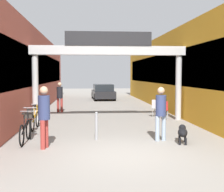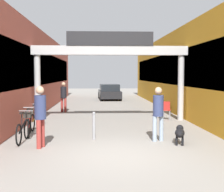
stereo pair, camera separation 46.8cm
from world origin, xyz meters
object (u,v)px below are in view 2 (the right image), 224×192
at_px(bicycle_black_nearest, 24,128).
at_px(cafe_chair_aluminium_farther, 159,107).
at_px(bicycle_red_second, 29,123).
at_px(parked_car_black, 109,92).
at_px(pedestrian_with_dog, 158,110).
at_px(pedestrian_companion, 40,112).
at_px(dog_on_leash, 180,133).
at_px(pedestrian_carrying_crate, 64,95).
at_px(cafe_chair_red_nearer, 166,109).
at_px(bicycle_orange_third, 36,118).
at_px(bollard_post_metal, 94,125).

height_order(bicycle_black_nearest, cafe_chair_aluminium_farther, bicycle_black_nearest).
height_order(bicycle_red_second, parked_car_black, parked_car_black).
height_order(bicycle_black_nearest, bicycle_red_second, same).
xyz_separation_m(pedestrian_with_dog, pedestrian_companion, (-3.64, -0.75, 0.04)).
height_order(dog_on_leash, bicycle_red_second, bicycle_red_second).
bearing_deg(pedestrian_carrying_crate, parked_car_black, 71.43).
relative_size(pedestrian_with_dog, bicycle_red_second, 1.05).
height_order(cafe_chair_red_nearer, parked_car_black, parked_car_black).
bearing_deg(cafe_chair_red_nearer, parked_car_black, 100.35).
xyz_separation_m(dog_on_leash, cafe_chair_red_nearer, (0.70, 5.13, 0.19)).
bearing_deg(cafe_chair_red_nearer, bicycle_orange_third, -159.70).
bearing_deg(cafe_chair_red_nearer, bicycle_red_second, -148.88).
bearing_deg(pedestrian_carrying_crate, bicycle_black_nearest, -93.12).
height_order(pedestrian_with_dog, bicycle_red_second, pedestrian_with_dog).
height_order(pedestrian_companion, bollard_post_metal, pedestrian_companion).
bearing_deg(pedestrian_carrying_crate, cafe_chair_red_nearer, -32.77).
bearing_deg(cafe_chair_aluminium_farther, dog_on_leash, -95.12).
bearing_deg(dog_on_leash, pedestrian_companion, -175.54).
bearing_deg(bicycle_orange_third, bicycle_black_nearest, -88.21).
bearing_deg(cafe_chair_red_nearer, pedestrian_companion, -132.16).
xyz_separation_m(dog_on_leash, bicycle_orange_third, (-5.02, 3.01, 0.09)).
relative_size(bicycle_black_nearest, parked_car_black, 0.41).
bearing_deg(parked_car_black, cafe_chair_aluminium_farther, -79.66).
bearing_deg(parked_car_black, pedestrian_with_dog, -86.86).
relative_size(pedestrian_with_dog, bicycle_black_nearest, 1.04).
distance_m(pedestrian_with_dog, bicycle_orange_third, 5.15).
relative_size(pedestrian_companion, pedestrian_carrying_crate, 1.06).
distance_m(pedestrian_carrying_crate, bicycle_black_nearest, 7.94).
bearing_deg(bicycle_red_second, cafe_chair_red_nearer, 31.12).
xyz_separation_m(pedestrian_companion, parked_car_black, (2.71, 17.68, -0.41)).
bearing_deg(bollard_post_metal, pedestrian_with_dog, -8.82).
bearing_deg(pedestrian_with_dog, cafe_chair_red_nearer, 74.53).
relative_size(dog_on_leash, parked_car_black, 0.20).
xyz_separation_m(bicycle_red_second, cafe_chair_red_nearer, (5.70, 3.44, 0.10)).
bearing_deg(cafe_chair_red_nearer, cafe_chair_aluminium_farther, 100.49).
height_order(pedestrian_carrying_crate, dog_on_leash, pedestrian_carrying_crate).
relative_size(bicycle_black_nearest, bicycle_red_second, 1.01).
relative_size(bicycle_red_second, parked_car_black, 0.41).
height_order(pedestrian_carrying_crate, bicycle_black_nearest, pedestrian_carrying_crate).
height_order(dog_on_leash, cafe_chair_aluminium_farther, cafe_chair_aluminium_farther).
xyz_separation_m(bicycle_black_nearest, bicycle_orange_third, (-0.08, 2.44, 0.00)).
height_order(pedestrian_carrying_crate, bollard_post_metal, pedestrian_carrying_crate).
bearing_deg(parked_car_black, pedestrian_companion, -98.71).
height_order(bicycle_black_nearest, cafe_chair_red_nearer, bicycle_black_nearest).
relative_size(bicycle_red_second, bicycle_orange_third, 0.99).
bearing_deg(cafe_chair_aluminium_farther, pedestrian_companion, -127.03).
xyz_separation_m(bicycle_black_nearest, cafe_chair_aluminium_farther, (5.48, 5.43, 0.10)).
bearing_deg(parked_car_black, bicycle_red_second, -102.48).
bearing_deg(bicycle_black_nearest, pedestrian_carrying_crate, 86.88).
relative_size(pedestrian_companion, bollard_post_metal, 1.95).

